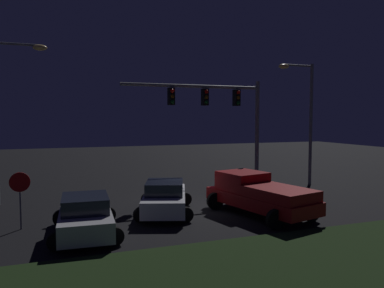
# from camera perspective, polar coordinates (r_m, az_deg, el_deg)

# --- Properties ---
(ground_plane) EXTENTS (80.00, 80.00, 0.00)m
(ground_plane) POSITION_cam_1_polar(r_m,az_deg,el_deg) (18.55, -1.27, -9.47)
(ground_plane) COLOR black
(grass_median) EXTENTS (24.14, 5.49, 0.10)m
(grass_median) POSITION_cam_1_polar(r_m,az_deg,el_deg) (11.40, 12.91, -18.07)
(grass_median) COLOR black
(grass_median) RESTS_ON ground_plane
(pickup_truck) EXTENTS (3.70, 5.72, 1.80)m
(pickup_truck) POSITION_cam_1_polar(r_m,az_deg,el_deg) (17.11, 9.93, -7.25)
(pickup_truck) COLOR maroon
(pickup_truck) RESTS_ON ground_plane
(car_sedan) EXTENTS (3.34, 4.74, 1.51)m
(car_sedan) POSITION_cam_1_polar(r_m,az_deg,el_deg) (17.05, -4.16, -8.12)
(car_sedan) COLOR silver
(car_sedan) RESTS_ON ground_plane
(car_sedan_far) EXTENTS (2.64, 4.49, 1.51)m
(car_sedan_far) POSITION_cam_1_polar(r_m,az_deg,el_deg) (14.51, -15.94, -10.42)
(car_sedan_far) COLOR #B7B7BC
(car_sedan_far) RESTS_ON ground_plane
(traffic_signal_gantry) EXTENTS (8.32, 0.56, 6.50)m
(traffic_signal_gantry) POSITION_cam_1_polar(r_m,az_deg,el_deg) (21.77, 4.34, 5.51)
(traffic_signal_gantry) COLOR slate
(traffic_signal_gantry) RESTS_ON ground_plane
(street_lamp_left) EXTENTS (2.57, 0.44, 8.09)m
(street_lamp_left) POSITION_cam_1_polar(r_m,az_deg,el_deg) (20.65, -26.45, 5.74)
(street_lamp_left) COLOR slate
(street_lamp_left) RESTS_ON ground_plane
(street_lamp_right) EXTENTS (2.57, 0.44, 7.76)m
(street_lamp_right) POSITION_cam_1_polar(r_m,az_deg,el_deg) (25.04, 16.73, 5.19)
(street_lamp_right) COLOR slate
(street_lamp_right) RESTS_ON ground_plane
(stop_sign) EXTENTS (0.76, 0.08, 2.23)m
(stop_sign) POSITION_cam_1_polar(r_m,az_deg,el_deg) (15.95, -24.72, -6.31)
(stop_sign) COLOR slate
(stop_sign) RESTS_ON ground_plane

